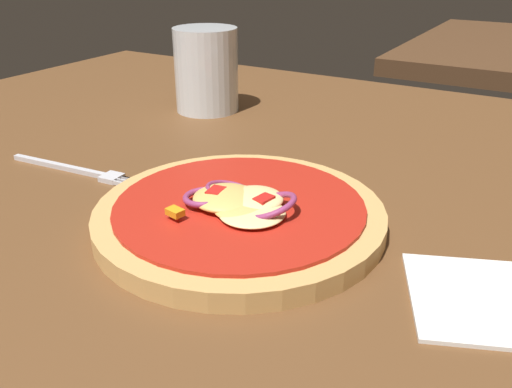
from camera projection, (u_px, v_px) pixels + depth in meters
name	position (u px, v px, depth m)	size (l,w,h in m)	color
dining_table	(252.00, 233.00, 0.46)	(1.21, 1.00, 0.03)	brown
pizza	(243.00, 214.00, 0.43)	(0.23, 0.23, 0.04)	tan
fork	(84.00, 171.00, 0.53)	(0.17, 0.03, 0.01)	silver
beer_glass	(206.00, 74.00, 0.70)	(0.08, 0.08, 0.11)	silver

